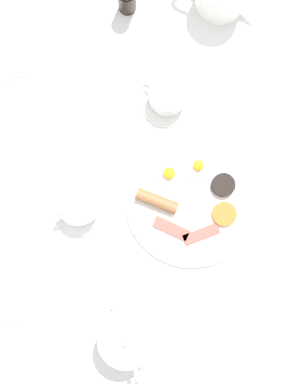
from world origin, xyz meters
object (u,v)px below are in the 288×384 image
breakfast_plate (191,199)px  teacup_with_saucer_right (79,207)px  teapot_far (127,337)px  teacup_with_saucer_left (167,96)px

breakfast_plate → teacup_with_saucer_right: teacup_with_saucer_right is taller
teapot_far → teacup_with_saucer_left: 0.54m
teapot_far → teacup_with_saucer_left: teapot_far is taller
breakfast_plate → teapot_far: teapot_far is taller
teacup_with_saucer_left → teacup_with_saucer_right: bearing=46.7°
breakfast_plate → teacup_with_saucer_right: bearing=-0.8°
teacup_with_saucer_left → teacup_with_saucer_right: 0.32m
breakfast_plate → teacup_with_saucer_left: size_ratio=2.31×
teapot_far → teacup_with_saucer_right: teapot_far is taller
teapot_far → teacup_with_saucer_right: (0.08, -0.29, -0.03)m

